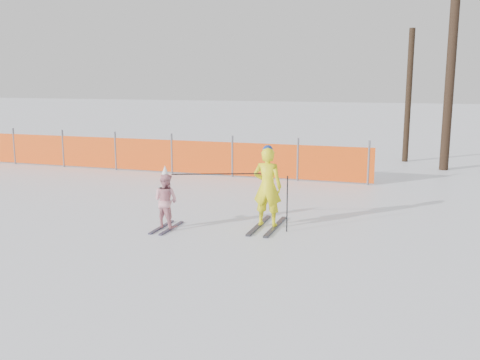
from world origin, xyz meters
The scene contains 5 objects.
ground centered at (0.00, 0.00, 0.00)m, with size 120.00×120.00×0.00m, color white.
adult centered at (0.45, 0.88, 0.82)m, with size 0.57×1.51×1.65m.
child centered at (-1.43, 0.16, 0.58)m, with size 0.60×1.01×1.26m.
ski_poles centered at (0.04, 0.58, 0.88)m, with size 2.22×0.65×1.10m.
safety_fence centered at (-4.95, 5.93, 0.56)m, with size 14.20×0.06×1.25m.
Camera 1 is at (3.15, -9.10, 2.91)m, focal length 40.00 mm.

